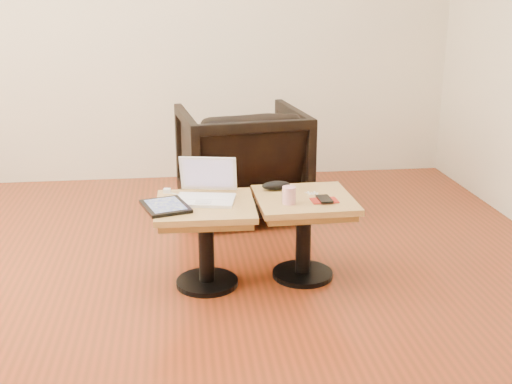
{
  "coord_description": "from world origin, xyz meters",
  "views": [
    {
      "loc": [
        0.05,
        -2.86,
        1.49
      ],
      "look_at": [
        0.43,
        0.2,
        0.5
      ],
      "focal_mm": 45.0,
      "sensor_mm": 36.0,
      "label": 1
    }
  ],
  "objects": [
    {
      "name": "side_table_right",
      "position": [
        0.69,
        0.24,
        0.34
      ],
      "size": [
        0.51,
        0.51,
        0.45
      ],
      "rotation": [
        0.0,
        0.0,
        0.02
      ],
      "color": "black",
      "rests_on": "ground"
    },
    {
      "name": "side_table_left",
      "position": [
        0.17,
        0.2,
        0.34
      ],
      "size": [
        0.51,
        0.51,
        0.45
      ],
      "rotation": [
        0.0,
        0.0,
        -0.03
      ],
      "color": "black",
      "rests_on": "ground"
    },
    {
      "name": "room_shell",
      "position": [
        0.0,
        0.0,
        1.35
      ],
      "size": [
        4.52,
        4.52,
        2.71
      ],
      "color": "#612912",
      "rests_on": "ground"
    },
    {
      "name": "tablet",
      "position": [
        -0.03,
        0.15,
        0.46
      ],
      "size": [
        0.27,
        0.3,
        0.02
      ],
      "rotation": [
        0.0,
        0.0,
        0.29
      ],
      "color": "black",
      "rests_on": "side_table_left"
    },
    {
      "name": "armchair",
      "position": [
        0.47,
        1.31,
        0.37
      ],
      "size": [
        0.88,
        0.9,
        0.74
      ],
      "primitive_type": "imported",
      "rotation": [
        0.0,
        0.0,
        3.26
      ],
      "color": "black",
      "rests_on": "ground"
    },
    {
      "name": "charging_adapter",
      "position": [
        -0.02,
        0.41,
        0.46
      ],
      "size": [
        0.04,
        0.04,
        0.02
      ],
      "primitive_type": "cube",
      "rotation": [
        0.0,
        0.0,
        -0.2
      ],
      "color": "white",
      "rests_on": "side_table_left"
    },
    {
      "name": "laptop",
      "position": [
        0.18,
        0.27,
        0.49
      ],
      "size": [
        0.34,
        0.32,
        0.21
      ],
      "rotation": [
        0.0,
        0.0,
        -0.2
      ],
      "color": "white",
      "rests_on": "side_table_left"
    },
    {
      "name": "glasses_case",
      "position": [
        0.56,
        0.38,
        0.47
      ],
      "size": [
        0.16,
        0.09,
        0.05
      ],
      "primitive_type": "ellipsoid",
      "rotation": [
        0.0,
        0.0,
        0.12
      ],
      "color": "black",
      "rests_on": "side_table_right"
    },
    {
      "name": "striped_cup",
      "position": [
        0.59,
        0.15,
        0.49
      ],
      "size": [
        0.09,
        0.09,
        0.09
      ],
      "primitive_type": "cylinder",
      "rotation": [
        0.0,
        0.0,
        0.43
      ],
      "color": "#CC455E",
      "rests_on": "side_table_right"
    },
    {
      "name": "phone_on_sleeve",
      "position": [
        0.78,
        0.16,
        0.46
      ],
      "size": [
        0.14,
        0.12,
        0.02
      ],
      "rotation": [
        0.0,
        0.0,
        0.05
      ],
      "color": "#941104",
      "rests_on": "side_table_right"
    },
    {
      "name": "earbuds_tangle",
      "position": [
        0.74,
        0.28,
        0.46
      ],
      "size": [
        0.07,
        0.04,
        0.01
      ],
      "color": "white",
      "rests_on": "side_table_right"
    }
  ]
}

